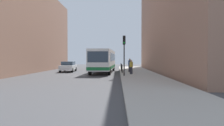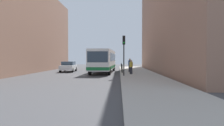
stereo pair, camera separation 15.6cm
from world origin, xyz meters
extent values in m
plane|color=#424244|center=(0.00, 0.00, 0.00)|extent=(80.00, 80.00, 0.00)
cube|color=#ADA89E|center=(5.40, 0.00, 0.07)|extent=(4.40, 40.00, 0.15)
cube|color=#936B56|center=(-11.50, 4.00, 6.25)|extent=(7.00, 32.00, 12.49)
cube|color=#936B56|center=(11.50, 4.00, 8.97)|extent=(7.00, 32.00, 17.93)
cube|color=white|center=(0.97, 3.58, 1.75)|extent=(2.97, 11.10, 2.50)
cube|color=#197238|center=(0.97, 3.58, 0.80)|extent=(2.99, 11.12, 0.36)
cube|color=#2D3D4C|center=(0.74, -1.90, 2.10)|extent=(2.26, 0.16, 1.20)
cube|color=#2D3D4C|center=(0.99, 4.08, 2.10)|extent=(2.92, 9.50, 1.00)
cylinder|color=black|center=(1.93, -0.37, 0.50)|extent=(0.32, 1.01, 1.00)
cylinder|color=black|center=(-0.33, -0.27, 0.50)|extent=(0.32, 1.01, 1.00)
cylinder|color=black|center=(2.27, 7.43, 0.50)|extent=(0.32, 1.01, 1.00)
cylinder|color=black|center=(0.01, 7.52, 0.50)|extent=(0.32, 1.01, 1.00)
cube|color=silver|center=(-4.18, 5.03, 0.64)|extent=(2.04, 4.49, 0.64)
cube|color=#2D3D4C|center=(-4.19, 5.18, 1.22)|extent=(1.73, 2.55, 0.52)
cylinder|color=black|center=(-3.28, 3.57, 0.32)|extent=(0.25, 0.65, 0.64)
cylinder|color=black|center=(-4.91, 3.48, 0.32)|extent=(0.25, 0.65, 0.64)
cylinder|color=black|center=(-3.44, 6.57, 0.32)|extent=(0.25, 0.65, 0.64)
cylinder|color=black|center=(-5.08, 6.48, 0.32)|extent=(0.25, 0.65, 0.64)
cylinder|color=black|center=(3.55, -2.94, 1.75)|extent=(0.12, 0.12, 3.20)
cube|color=black|center=(3.55, -2.94, 3.80)|extent=(0.28, 0.24, 0.90)
sphere|color=black|center=(3.55, -3.07, 4.08)|extent=(0.16, 0.16, 0.16)
sphere|color=black|center=(3.55, -3.07, 3.80)|extent=(0.16, 0.16, 0.16)
sphere|color=green|center=(3.55, -3.07, 3.52)|extent=(0.16, 0.16, 0.16)
cylinder|color=black|center=(3.45, 1.44, 0.62)|extent=(0.11, 0.11, 0.95)
cylinder|color=black|center=(3.45, 4.55, 0.62)|extent=(0.11, 0.11, 0.95)
cylinder|color=black|center=(3.45, 7.65, 0.62)|extent=(0.11, 0.11, 0.95)
cylinder|color=black|center=(3.45, 10.76, 0.62)|extent=(0.11, 0.11, 0.95)
cylinder|color=#26262D|center=(4.43, -0.63, 0.55)|extent=(0.32, 0.32, 0.79)
cylinder|color=gold|center=(4.43, -0.63, 1.25)|extent=(0.38, 0.38, 0.61)
sphere|color=tan|center=(4.43, -0.63, 1.66)|extent=(0.22, 0.22, 0.22)
cylinder|color=#26262D|center=(4.47, 2.98, 0.58)|extent=(0.32, 0.32, 0.86)
cylinder|color=navy|center=(4.47, 2.98, 1.34)|extent=(0.38, 0.38, 0.66)
sphere|color=tan|center=(4.47, 2.98, 1.79)|extent=(0.24, 0.24, 0.24)
camera|label=1|loc=(2.89, -23.58, 1.96)|focal=32.34mm
camera|label=2|loc=(3.04, -23.57, 1.96)|focal=32.34mm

